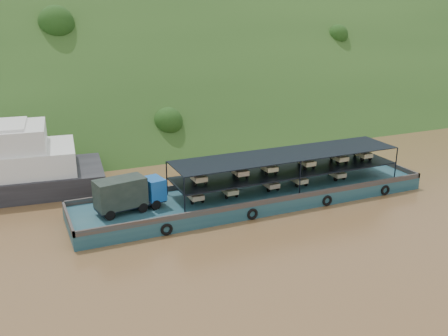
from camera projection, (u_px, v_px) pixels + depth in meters
name	position (u px, v px, depth m)	size (l,w,h in m)	color
ground	(256.00, 206.00, 47.73)	(160.00, 160.00, 0.00)	brown
hillside	(152.00, 126.00, 79.06)	(140.00, 28.00, 28.00)	#1E3A15
cargo_barge	(248.00, 193.00, 47.93)	(35.00, 7.18, 4.54)	#143947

